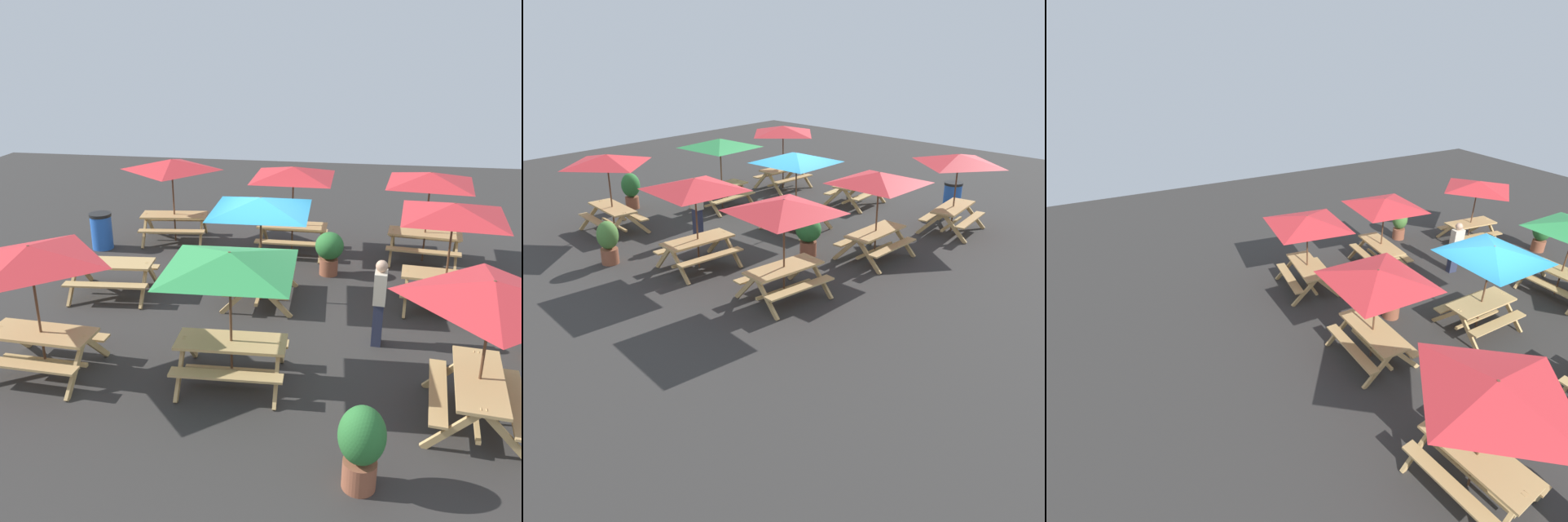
{
  "view_description": "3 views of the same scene",
  "coord_description": "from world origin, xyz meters",
  "views": [
    {
      "loc": [
        -1.63,
        11.25,
        5.39
      ],
      "look_at": [
        0.22,
        -0.13,
        0.9
      ],
      "focal_mm": 40.0,
      "sensor_mm": 36.0,
      "label": 1
    },
    {
      "loc": [
        -12.08,
        -11.1,
        5.71
      ],
      "look_at": [
        -3.49,
        -3.1,
        0.9
      ],
      "focal_mm": 40.0,
      "sensor_mm": 36.0,
      "label": 2
    },
    {
      "loc": [
        5.7,
        -7.92,
        6.39
      ],
      "look_at": [
        -3.49,
        -3.1,
        0.9
      ],
      "focal_mm": 28.0,
      "sensor_mm": 36.0,
      "label": 3
    }
  ],
  "objects": [
    {
      "name": "picnic_table_1",
      "position": [
        -0.12,
        -3.2,
        1.99
      ],
      "size": [
        2.83,
        2.83,
        2.34
      ],
      "rotation": [
        0.0,
        0.0,
        -0.01
      ],
      "color": "tan",
      "rests_on": "ground"
    },
    {
      "name": "potted_plant_0",
      "position": [
        -1.16,
        -1.81,
        0.62
      ],
      "size": [
        0.68,
        0.68,
        1.06
      ],
      "color": "#935138",
      "rests_on": "ground"
    },
    {
      "name": "potted_plant_1",
      "position": [
        -5.02,
        1.56,
        0.62
      ],
      "size": [
        0.55,
        0.55,
        1.13
      ],
      "color": "#935138",
      "rests_on": "ground"
    },
    {
      "name": "picnic_table_0",
      "position": [
        0.22,
        -0.13,
        1.99
      ],
      "size": [
        2.83,
        2.83,
        2.34
      ],
      "rotation": [
        0.0,
        0.0,
        1.6
      ],
      "color": "tan",
      "rests_on": "ground"
    },
    {
      "name": "picnic_table_6",
      "position": [
        -3.6,
        3.63,
        1.99
      ],
      "size": [
        2.21,
        2.21,
        2.34
      ],
      "rotation": [
        0.0,
        0.0,
        1.46
      ],
      "color": "tan",
      "rests_on": "ground"
    },
    {
      "name": "potted_plant_2",
      "position": [
        -1.92,
        5.24,
        0.67
      ],
      "size": [
        0.6,
        0.6,
        1.19
      ],
      "color": "#935138",
      "rests_on": "ground"
    },
    {
      "name": "picnic_table_3",
      "position": [
        3.22,
        -3.63,
        1.99
      ],
      "size": [
        2.23,
        2.23,
        2.34
      ],
      "rotation": [
        0.0,
        0.0,
        0.12
      ],
      "color": "tan",
      "rests_on": "ground"
    },
    {
      "name": "picnic_table_8",
      "position": [
        -3.65,
        -0.33,
        1.99
      ],
      "size": [
        2.81,
        2.81,
        2.34
      ],
      "rotation": [
        0.0,
        0.0,
        -0.1
      ],
      "color": "tan",
      "rests_on": "ground"
    },
    {
      "name": "person_standing",
      "position": [
        -2.22,
        1.44,
        0.89
      ],
      "size": [
        0.25,
        0.38,
        1.67
      ],
      "rotation": [
        0.0,
        0.0,
        4.63
      ],
      "color": "#2D334C",
      "rests_on": "ground"
    },
    {
      "name": "ground_plane",
      "position": [
        0.0,
        0.0,
        0.0
      ],
      "size": [
        30.07,
        30.07,
        0.0
      ],
      "primitive_type": "plane",
      "color": "#33302D",
      "rests_on": "ground"
    },
    {
      "name": "picnic_table_2",
      "position": [
        -3.49,
        -3.1,
        1.99
      ],
      "size": [
        2.81,
        2.81,
        2.34
      ],
      "rotation": [
        0.0,
        0.0,
        -0.12
      ],
      "color": "tan",
      "rests_on": "ground"
    }
  ]
}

